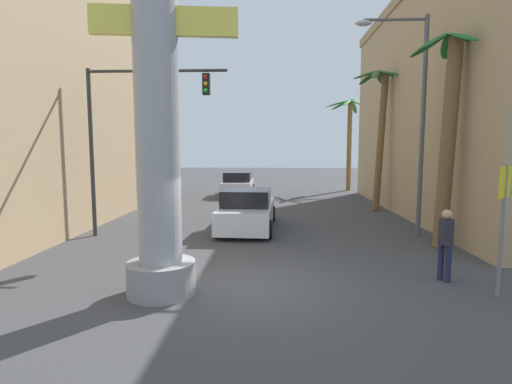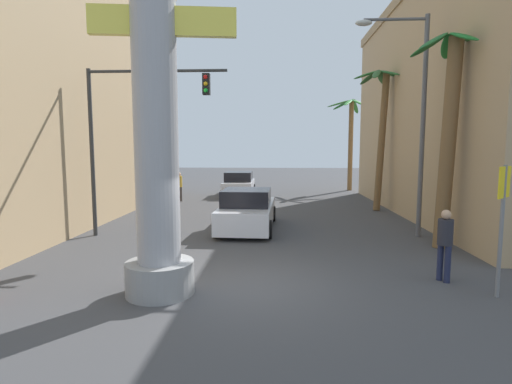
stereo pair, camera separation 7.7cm
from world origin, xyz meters
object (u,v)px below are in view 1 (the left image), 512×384
object	(u,v)px
street_lamp	(413,106)
pedestrian_by_sign	(446,240)
palm_tree_near_right	(448,126)
pedestrian_far_left	(178,184)
crossing_sign	(503,211)
neon_sign_pole	(156,62)
car_far	(238,184)
palm_tree_mid_right	(380,121)
traffic_light_mast	(132,119)
palm_tree_far_right	(349,130)
car_lead	(247,211)

from	to	relation	value
street_lamp	pedestrian_by_sign	size ratio (longest dim) A/B	4.47
palm_tree_near_right	pedestrian_far_left	size ratio (longest dim) A/B	3.88
crossing_sign	neon_sign_pole	bearing A→B (deg)	-178.61
street_lamp	pedestrian_far_left	xyz separation A→B (m)	(-10.30, 8.87, -3.53)
car_far	palm_tree_mid_right	xyz separation A→B (m)	(7.57, -5.75, 3.67)
neon_sign_pole	pedestrian_far_left	world-z (taller)	neon_sign_pole
crossing_sign	traffic_light_mast	distance (m)	11.17
neon_sign_pole	palm_tree_far_right	distance (m)	22.93
palm_tree_near_right	palm_tree_far_right	bearing A→B (deg)	89.35
neon_sign_pole	car_lead	distance (m)	8.16
neon_sign_pole	palm_tree_far_right	bearing A→B (deg)	69.96
street_lamp	palm_tree_far_right	size ratio (longest dim) A/B	1.12
palm_tree_mid_right	car_lead	bearing A→B (deg)	-140.31
crossing_sign	palm_tree_mid_right	distance (m)	12.21
palm_tree_near_right	pedestrian_far_left	distance (m)	15.30
car_far	pedestrian_far_left	distance (m)	4.40
palm_tree_mid_right	palm_tree_far_right	world-z (taller)	palm_tree_mid_right
street_lamp	palm_tree_mid_right	bearing A→B (deg)	85.43
street_lamp	crossing_sign	world-z (taller)	street_lamp
street_lamp	traffic_light_mast	bearing A→B (deg)	-177.27
pedestrian_by_sign	neon_sign_pole	bearing A→B (deg)	-170.06
street_lamp	car_lead	distance (m)	6.95
car_far	crossing_sign	bearing A→B (deg)	-68.27
crossing_sign	palm_tree_far_right	world-z (taller)	palm_tree_far_right
street_lamp	car_lead	bearing A→B (deg)	170.68
neon_sign_pole	car_far	xyz separation A→B (m)	(0.01, 17.84, -4.06)
crossing_sign	pedestrian_far_left	bearing A→B (deg)	124.95
traffic_light_mast	palm_tree_near_right	xyz separation A→B (m)	(10.14, -1.08, -0.32)
neon_sign_pole	pedestrian_far_left	size ratio (longest dim) A/B	6.45
street_lamp	neon_sign_pole	bearing A→B (deg)	-139.86
street_lamp	pedestrian_far_left	distance (m)	14.05
crossing_sign	street_lamp	bearing A→B (deg)	89.60
pedestrian_far_left	pedestrian_by_sign	xyz separation A→B (m)	(9.54, -13.74, -0.00)
crossing_sign	pedestrian_by_sign	bearing A→B (deg)	127.37
pedestrian_by_sign	traffic_light_mast	bearing A→B (deg)	153.41
neon_sign_pole	crossing_sign	xyz separation A→B (m)	(7.05, 0.17, -3.00)
palm_tree_near_right	pedestrian_by_sign	world-z (taller)	palm_tree_near_right
car_lead	pedestrian_by_sign	xyz separation A→B (m)	(4.98, -5.81, 0.28)
street_lamp	car_far	distance (m)	14.32
palm_tree_far_right	palm_tree_mid_right	bearing A→B (deg)	-91.65
palm_tree_far_right	neon_sign_pole	bearing A→B (deg)	-110.04
neon_sign_pole	street_lamp	bearing A→B (deg)	40.14
palm_tree_near_right	pedestrian_far_left	bearing A→B (deg)	136.23
pedestrian_far_left	palm_tree_far_right	bearing A→B (deg)	31.13
neon_sign_pole	street_lamp	xyz separation A→B (m)	(7.09, 5.98, -0.28)
palm_tree_far_right	car_far	bearing A→B (deg)	-154.78
crossing_sign	car_far	xyz separation A→B (m)	(-7.04, 17.67, -1.06)
palm_tree_mid_right	pedestrian_far_left	xyz separation A→B (m)	(-10.79, 2.77, -3.42)
palm_tree_mid_right	car_far	bearing A→B (deg)	142.77
palm_tree_near_right	traffic_light_mast	bearing A→B (deg)	173.92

